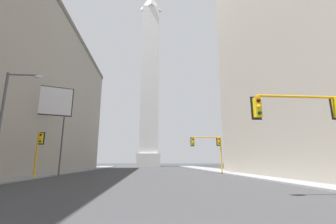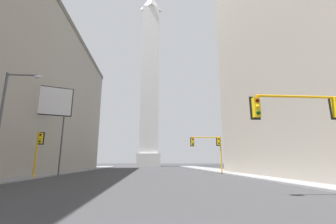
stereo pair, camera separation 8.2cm
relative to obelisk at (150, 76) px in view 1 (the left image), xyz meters
name	(u,v)px [view 1 (the left image)]	position (x,y,z in m)	size (l,w,h in m)	color
sidewalk_left	(40,175)	(-13.49, -51.84, -34.06)	(5.00, 97.20, 0.15)	gray
sidewalk_right	(245,174)	(13.49, -51.84, -34.06)	(5.00, 97.20, 0.15)	gray
obelisk	(150,76)	(0.00, 0.00, 0.00)	(8.29, 8.29, 70.50)	silver
traffic_light_near_right	(313,117)	(9.45, -71.16, -29.99)	(5.50, 0.50, 5.41)	orange
traffic_light_mid_left	(39,147)	(-11.22, -57.88, -30.94)	(0.77, 0.51, 4.83)	orange
traffic_light_mid_right	(211,145)	(9.40, -49.86, -30.07)	(4.71, 0.51, 5.34)	orange
street_lamp	(7,114)	(-10.48, -65.01, -28.89)	(2.74, 0.36, 8.61)	#4C4C51
billboard_sign	(50,104)	(-12.19, -54.13, -25.26)	(4.93, 1.88, 11.13)	#3F3F42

